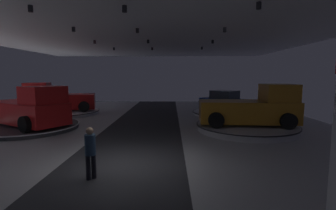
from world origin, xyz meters
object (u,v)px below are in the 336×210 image
at_px(display_platform_mid_left, 28,127).
at_px(display_platform_far_right, 226,113).
at_px(display_platform_mid_right, 246,127).
at_px(pickup_truck_mid_left, 30,109).
at_px(pickup_truck_mid_right, 253,108).
at_px(display_platform_far_left, 62,112).
at_px(visitor_walking_near, 90,150).
at_px(display_car_far_right, 226,102).
at_px(pickup_truck_far_left, 57,99).

xyz_separation_m(display_platform_mid_left, display_platform_far_right, (12.83, 5.90, -0.02)).
xyz_separation_m(display_platform_far_right, display_platform_mid_right, (-0.14, -6.08, 0.07)).
xyz_separation_m(pickup_truck_mid_left, display_platform_mid_right, (12.41, -0.02, -0.99)).
bearing_deg(pickup_truck_mid_right, display_platform_far_left, 155.98).
bearing_deg(visitor_walking_near, pickup_truck_mid_right, 44.15).
distance_m(display_platform_mid_left, pickup_truck_mid_right, 13.06).
bearing_deg(pickup_truck_mid_left, display_car_far_right, 25.90).
bearing_deg(display_platform_far_right, pickup_truck_mid_right, -88.34).
bearing_deg(visitor_walking_near, pickup_truck_far_left, 118.37).
bearing_deg(pickup_truck_far_left, pickup_truck_mid_left, -78.49).
bearing_deg(display_platform_far_right, display_platform_far_left, -179.90).
bearing_deg(display_platform_mid_right, display_platform_far_left, 155.53).
bearing_deg(pickup_truck_far_left, display_platform_mid_left, -80.80).
bearing_deg(visitor_walking_near, display_platform_far_left, 117.14).
height_order(display_platform_far_right, pickup_truck_mid_right, pickup_truck_mid_right).
relative_size(display_platform_mid_left, visitor_walking_near, 3.57).
bearing_deg(visitor_walking_near, pickup_truck_mid_left, 129.77).
height_order(pickup_truck_mid_left, visitor_walking_near, pickup_truck_mid_left).
distance_m(display_platform_far_right, display_platform_far_left, 13.46).
bearing_deg(pickup_truck_mid_left, visitor_walking_near, -50.23).
height_order(display_platform_mid_left, visitor_walking_near, visitor_walking_near).
distance_m(display_car_far_right, pickup_truck_far_left, 13.75).
relative_size(display_platform_far_right, display_car_far_right, 1.25).
xyz_separation_m(display_car_far_right, pickup_truck_mid_right, (0.20, -6.12, 0.30)).
relative_size(display_platform_mid_left, pickup_truck_far_left, 1.00).
relative_size(pickup_truck_far_left, visitor_walking_near, 3.56).
xyz_separation_m(display_platform_far_right, visitor_walking_near, (-6.85, -12.92, 0.78)).
relative_size(display_platform_far_left, pickup_truck_mid_right, 1.11).
bearing_deg(display_platform_far_right, pickup_truck_mid_left, -154.22).
bearing_deg(visitor_walking_near, display_platform_mid_left, 130.43).
relative_size(display_platform_mid_right, visitor_walking_near, 3.57).
bearing_deg(display_car_far_right, display_platform_mid_left, -155.19).
xyz_separation_m(display_platform_far_right, pickup_truck_mid_right, (0.18, -6.10, 1.16)).
xyz_separation_m(display_platform_mid_left, pickup_truck_far_left, (-0.94, 5.79, 1.07)).
bearing_deg(display_platform_mid_left, pickup_truck_mid_right, -0.89).
relative_size(display_platform_far_right, visitor_walking_near, 3.39).
xyz_separation_m(pickup_truck_mid_right, visitor_walking_near, (-7.03, -6.82, -0.38)).
relative_size(pickup_truck_mid_left, display_platform_mid_right, 0.99).
height_order(display_platform_far_right, display_platform_mid_right, display_platform_mid_right).
bearing_deg(display_platform_far_left, pickup_truck_mid_left, -81.50).
height_order(display_platform_mid_left, display_car_far_right, display_car_far_right).
relative_size(display_car_far_right, pickup_truck_mid_right, 0.79).
bearing_deg(display_platform_mid_left, visitor_walking_near, -49.57).
distance_m(display_car_far_right, display_platform_mid_right, 6.16).
height_order(pickup_truck_far_left, visitor_walking_near, pickup_truck_far_left).
bearing_deg(pickup_truck_mid_right, display_car_far_right, 91.85).
height_order(pickup_truck_mid_right, visitor_walking_near, pickup_truck_mid_right).
bearing_deg(display_platform_far_left, pickup_truck_far_left, -165.15).
bearing_deg(display_platform_mid_left, display_platform_far_left, 96.10).
bearing_deg(pickup_truck_mid_left, pickup_truck_far_left, 101.51).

